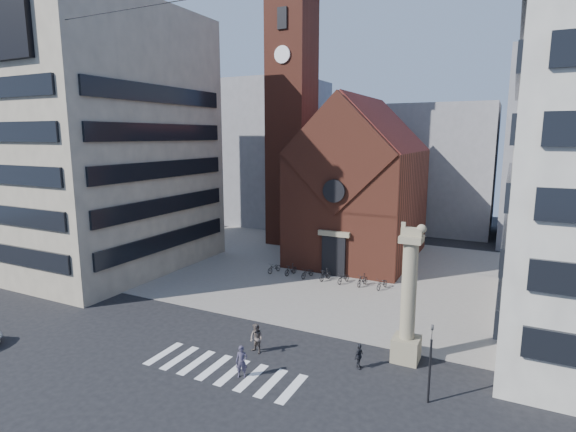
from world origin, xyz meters
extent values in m
plane|color=black|center=(0.00, 0.00, 0.00)|extent=(120.00, 120.00, 0.00)
cube|color=gray|center=(0.00, 19.00, 0.03)|extent=(46.00, 30.00, 0.05)
cube|color=brown|center=(0.00, 25.00, 6.00)|extent=(12.00, 16.00, 12.00)
cube|color=maroon|center=(0.00, 25.40, 12.00)|extent=(12.00, 15.40, 12.00)
cube|color=brown|center=(0.00, 17.05, 12.00)|extent=(11.76, 0.50, 11.76)
cylinder|color=black|center=(0.00, 16.60, 8.50)|extent=(2.20, 0.30, 2.20)
cube|color=black|center=(0.00, 16.85, 2.00)|extent=(2.40, 0.30, 4.00)
cube|color=gray|center=(0.00, 16.80, 4.30)|extent=(3.20, 0.40, 0.50)
cube|color=brown|center=(-10.00, 28.00, 15.00)|extent=(5.00, 5.00, 30.00)
cylinder|color=white|center=(-10.00, 25.40, 23.00)|extent=(2.00, 0.20, 2.00)
cube|color=black|center=(-10.00, 25.40, 27.00)|extent=(1.20, 0.20, 2.40)
cube|color=tan|center=(-24.00, 10.00, 13.00)|extent=(18.00, 20.00, 26.00)
cube|color=gray|center=(-20.00, 40.00, 11.00)|extent=(16.00, 14.00, 22.00)
cube|color=gray|center=(6.00, 45.00, 9.00)|extent=(14.00, 12.00, 18.00)
cube|color=gray|center=(10.00, 3.00, 0.75)|extent=(1.60, 1.60, 1.50)
cylinder|color=gray|center=(10.00, 3.00, 4.50)|extent=(0.90, 0.90, 6.00)
cube|color=gray|center=(10.00, 3.00, 7.70)|extent=(1.30, 1.30, 0.40)
cube|color=gray|center=(10.00, 3.00, 8.10)|extent=(1.20, 0.50, 0.55)
sphere|color=gray|center=(10.55, 3.00, 8.35)|extent=(0.56, 0.56, 0.56)
cube|color=gray|center=(9.50, 3.00, 8.50)|extent=(0.25, 0.15, 0.35)
cylinder|color=black|center=(12.00, -1.00, 1.75)|extent=(0.12, 0.12, 3.50)
imported|color=black|center=(12.00, -1.00, 3.90)|extent=(0.13, 0.16, 0.80)
imported|color=#342F42|center=(1.98, -3.19, 0.95)|extent=(0.81, 0.69, 1.90)
imported|color=#5B4F49|center=(1.26, -0.29, 0.97)|extent=(1.10, 0.96, 1.93)
imported|color=#212228|center=(7.70, 0.76, 0.77)|extent=(0.54, 0.96, 1.54)
imported|color=black|center=(-5.71, 15.18, 0.55)|extent=(1.07, 1.99, 0.99)
imported|color=black|center=(-3.87, 15.18, 0.60)|extent=(0.92, 1.91, 1.10)
imported|color=black|center=(-2.03, 15.18, 0.55)|extent=(1.07, 1.99, 0.99)
imported|color=black|center=(-0.19, 15.18, 0.60)|extent=(0.92, 1.91, 1.10)
imported|color=black|center=(1.65, 15.18, 0.55)|extent=(1.07, 1.99, 0.99)
imported|color=black|center=(3.49, 15.18, 0.60)|extent=(0.92, 1.91, 1.10)
imported|color=black|center=(5.33, 15.18, 0.55)|extent=(1.07, 1.99, 0.99)
camera|label=1|loc=(14.93, -23.30, 13.70)|focal=28.00mm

